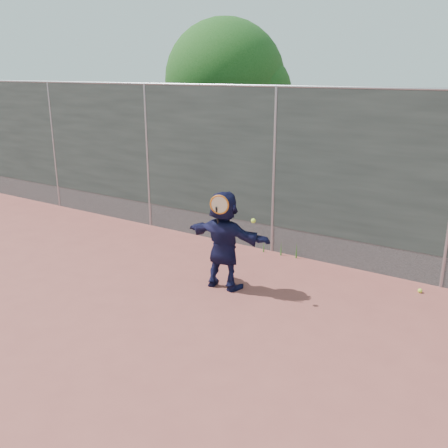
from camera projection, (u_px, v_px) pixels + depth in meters
The scene contains 7 objects.
ground at pixel (148, 327), 6.61m from camera, with size 80.00×80.00×0.00m, color #9E4C42.
player at pixel (224, 240), 7.63m from camera, with size 1.43×0.46×1.55m, color #141539.
ball_ground at pixel (420, 291), 7.63m from camera, with size 0.07×0.07×0.07m, color #D0FB37.
fence at pixel (274, 168), 8.95m from camera, with size 20.00×0.06×3.03m.
swing_action at pixel (223, 207), 7.26m from camera, with size 0.70×0.18×0.51m.
tree_left at pixel (231, 84), 12.47m from camera, with size 3.15×3.00×4.53m.
weed_clump at pixel (283, 249), 9.13m from camera, with size 0.68×0.07×0.30m.
Camera 1 is at (4.07, -4.41, 3.26)m, focal length 40.00 mm.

